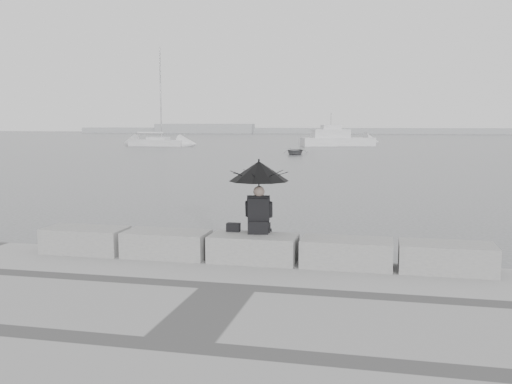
% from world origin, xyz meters
% --- Properties ---
extents(ground, '(360.00, 360.00, 0.00)m').
position_xyz_m(ground, '(0.00, 0.00, 0.00)').
color(ground, '#3F4143').
rests_on(ground, ground).
extents(stone_block_far_left, '(1.60, 0.80, 0.50)m').
position_xyz_m(stone_block_far_left, '(-3.40, -0.45, 0.75)').
color(stone_block_far_left, slate).
rests_on(stone_block_far_left, promenade).
extents(stone_block_left, '(1.60, 0.80, 0.50)m').
position_xyz_m(stone_block_left, '(-1.70, -0.45, 0.75)').
color(stone_block_left, slate).
rests_on(stone_block_left, promenade).
extents(stone_block_centre, '(1.60, 0.80, 0.50)m').
position_xyz_m(stone_block_centre, '(0.00, -0.45, 0.75)').
color(stone_block_centre, slate).
rests_on(stone_block_centre, promenade).
extents(stone_block_right, '(1.60, 0.80, 0.50)m').
position_xyz_m(stone_block_right, '(1.70, -0.45, 0.75)').
color(stone_block_right, slate).
rests_on(stone_block_right, promenade).
extents(stone_block_far_right, '(1.60, 0.80, 0.50)m').
position_xyz_m(stone_block_far_right, '(3.40, -0.45, 0.75)').
color(stone_block_far_right, slate).
rests_on(stone_block_far_right, promenade).
extents(seated_person, '(1.12, 1.12, 1.39)m').
position_xyz_m(seated_person, '(0.05, -0.23, 2.00)').
color(seated_person, black).
rests_on(seated_person, stone_block_centre).
extents(bag, '(0.25, 0.14, 0.16)m').
position_xyz_m(bag, '(-0.45, -0.19, 1.08)').
color(bag, black).
rests_on(bag, stone_block_centre).
extents(distant_landmass, '(180.00, 8.00, 2.80)m').
position_xyz_m(distant_landmass, '(-8.14, 154.51, 0.90)').
color(distant_landmass, '#919496').
rests_on(distant_landmass, ground).
extents(sailboat_left, '(8.03, 3.30, 12.90)m').
position_xyz_m(sailboat_left, '(-26.90, 60.46, 0.52)').
color(sailboat_left, silver).
rests_on(sailboat_left, ground).
extents(motor_cruiser, '(10.03, 6.23, 4.50)m').
position_xyz_m(motor_cruiser, '(-3.76, 66.15, 0.89)').
color(motor_cruiser, silver).
rests_on(motor_cruiser, ground).
extents(dinghy, '(3.62, 1.77, 0.60)m').
position_xyz_m(dinghy, '(-6.18, 44.57, 0.30)').
color(dinghy, slate).
rests_on(dinghy, ground).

